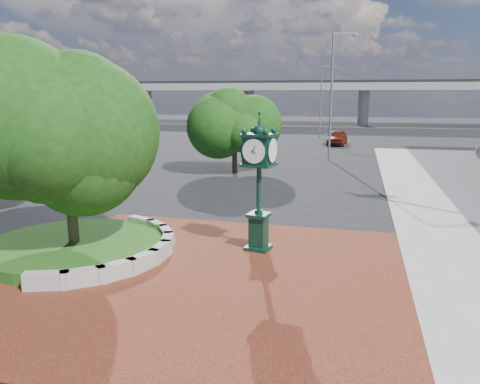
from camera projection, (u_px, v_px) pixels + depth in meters
name	position (u px, v px, depth m)	size (l,w,h in m)	color
ground	(212.00, 265.00, 15.05)	(200.00, 200.00, 0.00)	black
plaza	(202.00, 276.00, 14.10)	(12.00, 12.00, 0.04)	#5F1E16
planter_wall	(135.00, 250.00, 15.64)	(2.96, 6.77, 0.54)	#9E9B93
grass_bed	(75.00, 247.00, 16.20)	(6.10, 6.10, 0.40)	#1E4714
overpass	(333.00, 87.00, 80.16)	(90.00, 12.00, 7.50)	#9E9B93
tree_planter	(67.00, 146.00, 15.48)	(5.20, 5.20, 6.33)	#38281C
tree_street	(235.00, 125.00, 32.41)	(4.40, 4.40, 5.45)	#38281C
post_clock	(259.00, 177.00, 15.97)	(1.12, 1.12, 4.76)	black
parked_car	(337.00, 137.00, 50.04)	(1.88, 4.67, 1.59)	#5E190D
street_lamp_near	(334.00, 87.00, 37.56)	(2.18, 0.98, 10.11)	slate
street_lamp_far	(323.00, 96.00, 56.88)	(1.93, 0.50, 8.66)	slate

